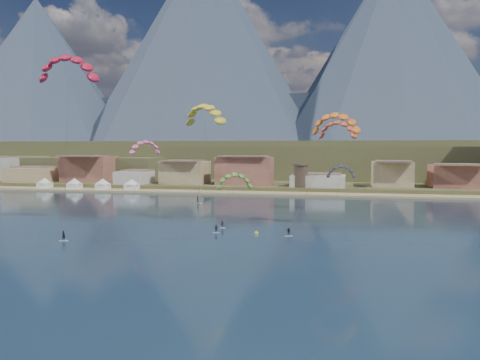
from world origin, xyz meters
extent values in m
plane|color=black|center=(0.00, 0.00, 0.00)|extent=(2400.00, 2400.00, 0.00)
cube|color=tan|center=(0.00, 106.00, 0.25)|extent=(2200.00, 12.00, 0.90)
cube|color=brown|center=(0.00, 560.00, 0.00)|extent=(2200.00, 900.00, 4.00)
cube|color=brown|center=(40.00, 220.00, 9.50)|extent=(320.00, 150.00, 15.00)
cube|color=brown|center=(-40.00, 260.00, 11.00)|extent=(380.00, 170.00, 18.00)
cone|color=#2D3A4B|center=(-560.00, 780.00, 152.00)|extent=(400.00, 400.00, 300.00)
cone|color=#2D3A4B|center=(-240.00, 820.00, 202.00)|extent=(460.00, 460.00, 400.00)
cone|color=#2D3A4B|center=(100.00, 840.00, 182.00)|extent=(440.00, 440.00, 360.00)
cube|color=#2D3A4B|center=(0.00, 900.00, 57.00)|extent=(2000.00, 200.00, 110.00)
cylinder|color=#47382D|center=(5.00, 114.00, 6.00)|extent=(5.20, 5.20, 8.00)
cylinder|color=#47382D|center=(5.00, 114.00, 10.30)|extent=(5.82, 5.82, 0.60)
cube|color=white|center=(-95.00, 106.00, 1.70)|extent=(4.50, 4.50, 2.00)
pyramid|color=white|center=(-95.00, 106.00, 4.70)|extent=(6.40, 6.40, 2.00)
cube|color=white|center=(-82.00, 106.00, 1.70)|extent=(4.50, 4.50, 2.00)
pyramid|color=white|center=(-82.00, 106.00, 4.70)|extent=(6.40, 6.40, 2.00)
cube|color=white|center=(-70.00, 106.00, 1.70)|extent=(4.50, 4.50, 2.00)
pyramid|color=white|center=(-70.00, 106.00, 4.70)|extent=(6.40, 6.40, 2.00)
cube|color=white|center=(-58.00, 106.00, 1.70)|extent=(4.50, 4.50, 2.00)
pyramid|color=white|center=(-58.00, 106.00, 4.70)|extent=(6.40, 6.40, 2.00)
cube|color=silver|center=(-27.99, 12.19, 0.05)|extent=(1.59, 0.66, 0.10)
imported|color=black|center=(-27.99, 12.19, 0.99)|extent=(0.70, 0.51, 1.77)
cylinder|color=#262626|center=(-30.97, 18.48, 15.69)|extent=(0.05, 0.05, 32.27)
cube|color=silver|center=(-3.53, 26.03, 0.04)|extent=(1.37, 0.63, 0.09)
imported|color=black|center=(-3.53, 26.03, 0.85)|extent=(0.83, 0.70, 1.52)
cylinder|color=#262626|center=(-5.78, 30.08, 11.29)|extent=(0.05, 0.05, 22.63)
cube|color=silver|center=(10.82, 25.24, 0.05)|extent=(1.44, 0.83, 0.09)
imported|color=black|center=(10.82, 25.24, 0.89)|extent=(1.01, 0.66, 1.59)
cylinder|color=#262626|center=(14.93, 30.43, 10.30)|extent=(0.05, 0.05, 22.79)
cube|color=silver|center=(-3.69, 31.72, 0.04)|extent=(1.33, 0.50, 0.09)
imported|color=black|center=(-3.69, 31.72, 0.83)|extent=(1.01, 0.64, 1.49)
cylinder|color=#262626|center=(-3.59, 37.02, 4.17)|extent=(0.05, 0.05, 12.42)
cylinder|color=#262626|center=(-33.11, 56.95, 7.59)|extent=(0.04, 0.04, 16.63)
cylinder|color=#262626|center=(19.98, 58.69, 4.60)|extent=(0.04, 0.04, 11.75)
cylinder|color=#262626|center=(19.05, 56.61, 9.72)|extent=(0.04, 0.04, 20.47)
cube|color=silver|center=(-21.87, 73.52, 0.06)|extent=(2.58, 1.49, 0.12)
imported|color=black|center=(-21.87, 73.52, 1.02)|extent=(1.01, 0.82, 1.78)
cube|color=white|center=(-21.46, 73.52, 2.30)|extent=(1.79, 2.86, 4.26)
sphere|color=yellow|center=(4.44, 26.62, 0.13)|extent=(0.77, 0.77, 0.77)
camera|label=1|loc=(21.13, -65.47, 16.67)|focal=36.57mm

